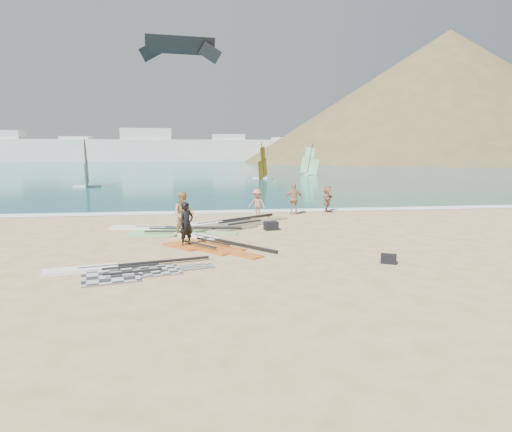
{
  "coord_description": "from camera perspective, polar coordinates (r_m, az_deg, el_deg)",
  "views": [
    {
      "loc": [
        -1.53,
        -13.49,
        3.66
      ],
      "look_at": [
        0.83,
        4.0,
        1.0
      ],
      "focal_mm": 30.0,
      "sensor_mm": 36.0,
      "label": 1
    }
  ],
  "objects": [
    {
      "name": "gear_bag_near",
      "position": [
        20.17,
        2.01,
        -1.31
      ],
      "size": [
        0.69,
        0.54,
        0.4
      ],
      "primitive_type": "cube",
      "rotation": [
        0.0,
        0.0,
        0.15
      ],
      "color": "black",
      "rests_on": "ground"
    },
    {
      "name": "windsurfer_right",
      "position": [
        68.03,
        7.17,
        6.59
      ],
      "size": [
        2.58,
        2.55,
        4.85
      ],
      "rotation": [
        0.0,
        0.0,
        0.89
      ],
      "color": "white",
      "rests_on": "ground"
    },
    {
      "name": "rig_orange",
      "position": [
        21.72,
        -3.99,
        -1.01
      ],
      "size": [
        6.16,
        4.7,
        0.21
      ],
      "rotation": [
        0.0,
        0.0,
        0.61
      ],
      "color": "orange",
      "rests_on": "ground"
    },
    {
      "name": "ground",
      "position": [
        14.06,
        -1.19,
        -6.52
      ],
      "size": [
        300.0,
        300.0,
        0.0
      ],
      "primitive_type": "plane",
      "color": "tan",
      "rests_on": "ground"
    },
    {
      "name": "headland_main",
      "position": [
        167.6,
        23.57,
        6.62
      ],
      "size": [
        143.0,
        143.0,
        45.0
      ],
      "primitive_type": "cone",
      "color": "brown",
      "rests_on": "ground"
    },
    {
      "name": "rig_grey",
      "position": [
        13.87,
        -18.11,
        -6.96
      ],
      "size": [
        5.2,
        2.66,
        0.2
      ],
      "rotation": [
        0.0,
        0.0,
        0.24
      ],
      "color": "#262628",
      "rests_on": "ground"
    },
    {
      "name": "gear_bag_far",
      "position": [
        14.88,
        17.27,
        -5.48
      ],
      "size": [
        0.6,
        0.53,
        0.3
      ],
      "primitive_type": "cube",
      "rotation": [
        0.0,
        0.0,
        -0.47
      ],
      "color": "black",
      "rests_on": "ground"
    },
    {
      "name": "windsurfer_centre",
      "position": [
        58.07,
        0.89,
        6.33
      ],
      "size": [
        2.68,
        2.83,
        4.87
      ],
      "rotation": [
        0.0,
        0.0,
        -0.54
      ],
      "color": "white",
      "rests_on": "ground"
    },
    {
      "name": "rig_green",
      "position": [
        20.31,
        -12.46,
        -1.87
      ],
      "size": [
        6.24,
        2.99,
        0.2
      ],
      "rotation": [
        0.0,
        0.0,
        -0.18
      ],
      "color": "#4BC61B",
      "rests_on": "ground"
    },
    {
      "name": "headland_minor",
      "position": [
        195.81,
        30.89,
        6.31
      ],
      "size": [
        70.0,
        70.0,
        28.0
      ],
      "primitive_type": "cone",
      "color": "brown",
      "rests_on": "ground"
    },
    {
      "name": "surf_line",
      "position": [
        26.09,
        -4.25,
        0.49
      ],
      "size": [
        300.0,
        1.2,
        0.04
      ],
      "primitive_type": "cube",
      "color": "white",
      "rests_on": "ground"
    },
    {
      "name": "far_town",
      "position": [
        164.1,
        -12.8,
        8.66
      ],
      "size": [
        160.0,
        8.0,
        12.0
      ],
      "color": "white",
      "rests_on": "ground"
    },
    {
      "name": "rig_red",
      "position": [
        17.35,
        -6.64,
        -3.5
      ],
      "size": [
        4.33,
        5.18,
        0.2
      ],
      "rotation": [
        0.0,
        0.0,
        -0.87
      ],
      "color": "red",
      "rests_on": "ground"
    },
    {
      "name": "beachgoer_right",
      "position": [
        26.31,
        9.48,
        2.26
      ],
      "size": [
        1.11,
        1.57,
        1.63
      ],
      "primitive_type": "imported",
      "rotation": [
        0.0,
        0.0,
        1.1
      ],
      "color": "#B07657",
      "rests_on": "ground"
    },
    {
      "name": "beachgoer_back",
      "position": [
        25.09,
        5.08,
        2.27
      ],
      "size": [
        1.09,
        0.47,
        1.84
      ],
      "primitive_type": "imported",
      "rotation": [
        0.0,
        0.0,
        3.16
      ],
      "color": "tan",
      "rests_on": "ground"
    },
    {
      "name": "person_wetsuit",
      "position": [
        16.83,
        -9.25,
        -1.07
      ],
      "size": [
        0.76,
        0.73,
        1.75
      ],
      "primitive_type": "imported",
      "rotation": [
        0.0,
        0.0,
        0.69
      ],
      "color": "black",
      "rests_on": "ground"
    },
    {
      "name": "beachgoer_mid",
      "position": [
        23.82,
        0.15,
        1.69
      ],
      "size": [
        1.19,
        1.12,
        1.61
      ],
      "primitive_type": "imported",
      "rotation": [
        0.0,
        0.0,
        -0.67
      ],
      "color": "#AC725D",
      "rests_on": "ground"
    },
    {
      "name": "kitesurf_kite",
      "position": [
        48.95,
        -10.03,
        21.29
      ],
      "size": [
        8.65,
        1.71,
        2.69
      ],
      "rotation": [
        0.0,
        0.0,
        0.11
      ],
      "color": "black",
      "rests_on": "ground"
    },
    {
      "name": "windsurfer_left",
      "position": [
        47.65,
        -21.66,
        5.26
      ],
      "size": [
        2.79,
        3.31,
        4.96
      ],
      "rotation": [
        0.0,
        0.0,
        0.13
      ],
      "color": "white",
      "rests_on": "ground"
    },
    {
      "name": "beachgoer_left",
      "position": [
        18.71,
        -9.6,
        0.21
      ],
      "size": [
        0.98,
        0.77,
        1.96
      ],
      "primitive_type": "imported",
      "rotation": [
        0.0,
        0.0,
        -0.03
      ],
      "color": "#A88251",
      "rests_on": "ground"
    },
    {
      "name": "sea",
      "position": [
        145.54,
        -7.14,
        7.08
      ],
      "size": [
        300.0,
        240.0,
        0.06
      ],
      "primitive_type": "cube",
      "color": "#0D575D",
      "rests_on": "ground"
    }
  ]
}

